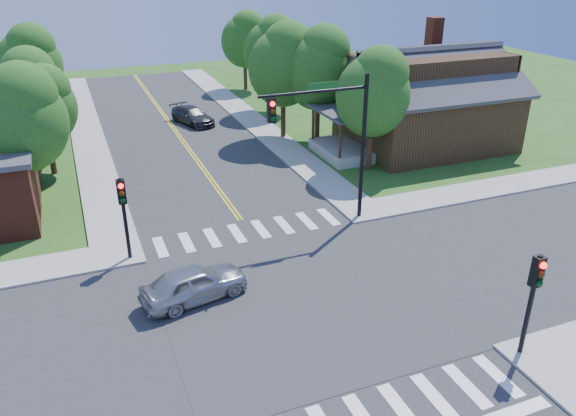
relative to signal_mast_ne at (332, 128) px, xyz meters
name	(u,v)px	position (x,y,z in m)	size (l,w,h in m)	color
ground	(299,301)	(-3.91, -5.59, -4.85)	(100.00, 100.00, 0.00)	#2E551A
road_ns	(299,300)	(-3.91, -5.59, -4.83)	(10.00, 90.00, 0.04)	#2D2D30
road_ew	(299,300)	(-3.91, -5.59, -4.83)	(90.00, 10.00, 0.04)	#2D2D30
intersection_patch	(299,301)	(-3.91, -5.59, -4.85)	(10.20, 10.20, 0.06)	#2D2D30
sidewalk_ne	(417,136)	(11.90, 10.23, -4.78)	(40.00, 40.00, 0.14)	#9E9B93
crosswalk_north	(249,231)	(-3.91, 0.61, -4.80)	(8.85, 2.00, 0.01)	white
crosswalk_south	(382,413)	(-3.91, -11.79, -4.80)	(8.85, 2.00, 0.01)	white
centerline	(299,300)	(-3.91, -5.59, -4.80)	(0.30, 90.00, 0.01)	yellow
signal_mast_ne	(332,128)	(0.00, 0.00, 0.00)	(5.30, 0.42, 7.20)	black
signal_pole_se	(534,287)	(1.69, -11.21, -2.19)	(0.34, 0.42, 3.80)	black
signal_pole_nw	(123,204)	(-9.51, -0.01, -2.19)	(0.34, 0.42, 3.80)	black
house_ne	(426,97)	(11.19, 8.65, -1.52)	(13.05, 8.80, 7.11)	#321A11
tree_e_a	(375,90)	(5.55, 5.78, 0.01)	(4.37, 4.15, 7.42)	#382314
tree_e_b	(320,66)	(4.91, 11.95, 0.35)	(4.67, 4.44, 7.94)	#382314
tree_e_c	(273,48)	(4.77, 20.43, 0.23)	(4.56, 4.33, 7.75)	#382314
tree_e_d	(245,38)	(5.15, 28.88, -0.09)	(4.27, 4.06, 7.26)	#382314
tree_w_a	(21,116)	(-13.16, 7.09, 0.12)	(4.46, 4.24, 7.59)	#382314
tree_w_b	(28,88)	(-13.05, 14.37, -0.12)	(4.25, 4.04, 7.22)	#382314
tree_w_c	(30,60)	(-12.97, 22.45, 0.16)	(4.50, 4.27, 7.64)	#382314
tree_w_d	(33,56)	(-13.07, 31.24, -0.97)	(3.49, 3.31, 5.93)	#382314
tree_house	(284,63)	(2.98, 13.50, 0.43)	(4.74, 4.51, 8.06)	#382314
tree_bldg	(43,103)	(-12.28, 12.20, -0.57)	(3.85, 3.65, 6.54)	#382314
car_silver	(194,284)	(-7.60, -4.01, -4.15)	(4.35, 2.46, 1.40)	#ADAEB4
car_dgrey	(192,116)	(-2.28, 19.32, -4.22)	(3.05, 4.65, 1.25)	#2F3135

